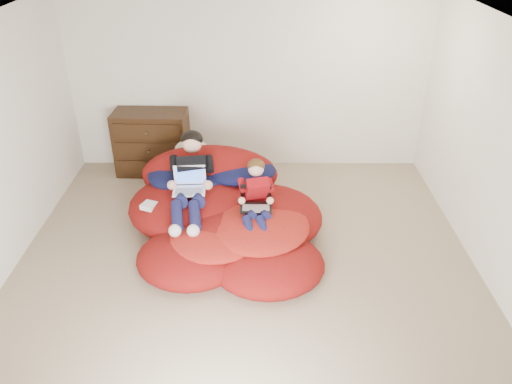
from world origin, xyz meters
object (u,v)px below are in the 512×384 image
object	(u,v)px
dresser	(152,143)
older_boy	(190,175)
beanbag_pile	(222,213)
laptop_white	(189,184)
younger_boy	(256,195)
laptop_black	(256,200)

from	to	relation	value
dresser	older_boy	xyz separation A→B (m)	(0.73, -1.43, 0.24)
beanbag_pile	laptop_white	xyz separation A→B (m)	(-0.36, 0.01, 0.39)
beanbag_pile	laptop_white	distance (m)	0.53
beanbag_pile	younger_boy	bearing A→B (deg)	-22.59
beanbag_pile	younger_boy	distance (m)	0.55
beanbag_pile	laptop_white	size ratio (longest dim) A/B	6.37
younger_boy	dresser	bearing A→B (deg)	130.96
laptop_white	younger_boy	bearing A→B (deg)	-13.14
dresser	beanbag_pile	xyz separation A→B (m)	(1.09, -1.55, -0.20)
laptop_white	older_boy	bearing A→B (deg)	90.00
younger_boy	laptop_black	bearing A→B (deg)	-90.00
older_boy	laptop_black	xyz separation A→B (m)	(0.76, -0.32, -0.14)
dresser	laptop_white	world-z (taller)	dresser
younger_boy	laptop_white	bearing A→B (deg)	166.86
younger_boy	older_boy	bearing A→B (deg)	159.30
younger_boy	laptop_black	distance (m)	0.06
older_boy	laptop_white	world-z (taller)	older_boy
older_boy	laptop_white	bearing A→B (deg)	-90.00
dresser	older_boy	distance (m)	1.62
beanbag_pile	laptop_white	bearing A→B (deg)	178.12
older_boy	younger_boy	world-z (taller)	older_boy
older_boy	laptop_white	size ratio (longest dim) A/B	3.29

